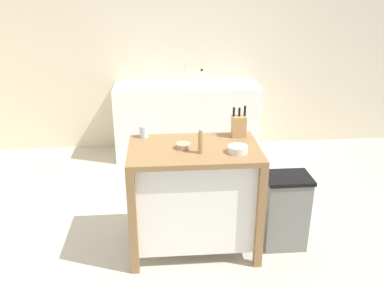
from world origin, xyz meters
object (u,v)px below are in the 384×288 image
at_px(pepper_grinder, 201,142).
at_px(bottle_dish_soap, 202,76).
at_px(bowl_ceramic_small, 183,146).
at_px(trash_bin, 285,211).
at_px(knife_block, 239,126).
at_px(kitchen_island, 194,193).
at_px(sink_faucet, 186,73).
at_px(bowl_ceramic_wide, 238,149).
at_px(drinking_cup, 144,131).

distance_m(pepper_grinder, bottle_dish_soap, 2.20).
distance_m(bowl_ceramic_small, trash_bin, 1.01).
height_order(knife_block, pepper_grinder, knife_block).
relative_size(kitchen_island, trash_bin, 1.58).
distance_m(kitchen_island, sink_faucet, 2.18).
relative_size(kitchen_island, bowl_ceramic_small, 8.94).
height_order(bowl_ceramic_small, pepper_grinder, pepper_grinder).
distance_m(kitchen_island, knife_block, 0.64).
relative_size(bowl_ceramic_wide, bottle_dish_soap, 0.87).
distance_m(kitchen_island, pepper_grinder, 0.49).
relative_size(kitchen_island, bowl_ceramic_wide, 6.89).
relative_size(pepper_grinder, trash_bin, 0.30).
height_order(drinking_cup, sink_faucet, sink_faucet).
xyz_separation_m(kitchen_island, bowl_ceramic_wide, (0.31, -0.12, 0.41)).
bearing_deg(sink_faucet, kitchen_island, -92.01).
bearing_deg(knife_block, kitchen_island, -150.25).
distance_m(trash_bin, bottle_dish_soap, 2.26).
xyz_separation_m(pepper_grinder, sink_faucet, (0.03, 2.22, 0.03)).
xyz_separation_m(trash_bin, sink_faucet, (-0.66, 2.15, 0.69)).
bearing_deg(bowl_ceramic_small, bottle_dish_soap, 80.38).
xyz_separation_m(kitchen_island, bowl_ceramic_small, (-0.08, -0.00, 0.41)).
height_order(bowl_ceramic_wide, sink_faucet, sink_faucet).
bearing_deg(sink_faucet, drinking_cup, -103.80).
height_order(knife_block, bowl_ceramic_wide, knife_block).
relative_size(trash_bin, sink_faucet, 2.86).
height_order(kitchen_island, drinking_cup, drinking_cup).
height_order(pepper_grinder, bottle_dish_soap, pepper_grinder).
bearing_deg(bowl_ceramic_small, trash_bin, -2.08).
relative_size(drinking_cup, bottle_dish_soap, 0.58).
bearing_deg(pepper_grinder, kitchen_island, 111.58).
distance_m(drinking_cup, sink_faucet, 1.92).
relative_size(trash_bin, bottle_dish_soap, 3.78).
relative_size(bowl_ceramic_small, drinking_cup, 1.15).
height_order(kitchen_island, trash_bin, kitchen_island).
bearing_deg(trash_bin, kitchen_island, 177.47).
bearing_deg(drinking_cup, bowl_ceramic_small, -40.47).
height_order(kitchen_island, bottle_dish_soap, bottle_dish_soap).
bearing_deg(kitchen_island, bowl_ceramic_small, -178.04).
relative_size(knife_block, pepper_grinder, 1.35).
distance_m(bowl_ceramic_wide, bottle_dish_soap, 2.20).
xyz_separation_m(knife_block, bowl_ceramic_wide, (-0.07, -0.33, -0.06)).
bearing_deg(drinking_cup, knife_block, -2.96).
height_order(bowl_ceramic_small, sink_faucet, sink_faucet).
height_order(drinking_cup, bottle_dish_soap, bottle_dish_soap).
bearing_deg(pepper_grinder, trash_bin, 5.70).
bearing_deg(bowl_ceramic_wide, kitchen_island, 159.05).
xyz_separation_m(bowl_ceramic_wide, drinking_cup, (-0.69, 0.37, 0.02)).
bearing_deg(bowl_ceramic_wide, sink_faucet, 95.98).
bearing_deg(pepper_grinder, sink_faucet, 89.12).
xyz_separation_m(knife_block, sink_faucet, (-0.30, 1.90, 0.03)).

